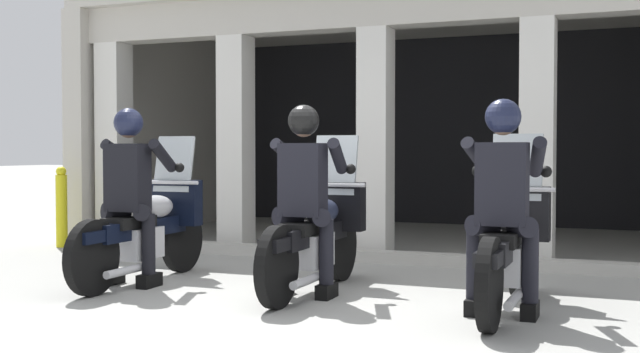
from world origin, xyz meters
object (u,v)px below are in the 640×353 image
motorcycle_center (317,233)px  police_officer_center (304,183)px  motorcycle_left (149,227)px  police_officer_left (130,181)px  motorcycle_right (508,244)px  bollard_kerbside (62,207)px  police_officer_right (503,188)px

motorcycle_center → police_officer_center: bearing=-90.0°
motorcycle_left → police_officer_left: size_ratio=1.29×
police_officer_left → motorcycle_right: size_ratio=0.78×
police_officer_left → motorcycle_left: bearing=89.4°
bollard_kerbside → police_officer_center: bearing=-25.1°
police_officer_right → bollard_kerbside: size_ratio=1.58×
motorcycle_right → bollard_kerbside: (-5.74, 1.82, -0.00)m
police_officer_left → motorcycle_center: police_officer_left is taller
motorcycle_center → motorcycle_right: bearing=-6.2°
motorcycle_center → police_officer_center: (-0.00, -0.28, 0.44)m
police_officer_right → bollard_kerbside: bearing=170.0°
motorcycle_right → bollard_kerbside: size_ratio=2.03×
police_officer_right → motorcycle_center: bearing=174.2°
bollard_kerbside → motorcycle_right: bearing=-17.6°
police_officer_right → bollard_kerbside: (-5.74, 2.10, -0.44)m
bollard_kerbside → police_officer_left: bearing=-39.5°
motorcycle_left → motorcycle_right: 3.29m
motorcycle_left → police_officer_left: police_officer_left is taller
police_officer_center → motorcycle_right: size_ratio=0.78×
police_officer_left → police_officer_center: bearing=3.3°
motorcycle_left → motorcycle_right: same height
police_officer_left → police_officer_right: bearing=-1.8°
police_officer_center → police_officer_right: (1.64, -0.18, 0.00)m
police_officer_left → police_officer_right: size_ratio=1.00×
motorcycle_right → police_officer_right: (-0.00, -0.28, 0.44)m
police_officer_left → bollard_kerbside: bearing=140.2°
motorcycle_left → bollard_kerbside: motorcycle_left is taller
motorcycle_left → police_officer_right: bearing=-6.7°
police_officer_center → bollard_kerbside: size_ratio=1.58×
motorcycle_center → bollard_kerbside: size_ratio=2.03×
motorcycle_left → police_officer_center: police_officer_center is taller
motorcycle_left → motorcycle_center: 1.65m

